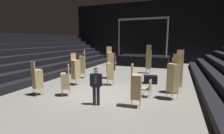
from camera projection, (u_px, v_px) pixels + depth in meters
ground_plane at (103, 95)px, 9.31m from camera, size 22.00×30.00×0.10m
arena_end_wall at (150, 32)px, 22.39m from camera, size 22.00×0.30×8.00m
bleacher_bank_left at (14, 55)px, 12.84m from camera, size 6.00×24.00×3.60m
stage_riser at (143, 60)px, 19.63m from camera, size 5.73×3.19×5.29m
man_with_tie at (96, 84)px, 7.62m from camera, size 0.56×0.36×1.78m
chair_stack_front_left at (173, 77)px, 8.36m from camera, size 0.62×0.62×2.31m
chair_stack_front_right at (136, 86)px, 7.39m from camera, size 0.49×0.49×1.96m
chair_stack_mid_left at (149, 59)px, 14.83m from camera, size 0.48×0.48×2.56m
chair_stack_mid_right at (66, 80)px, 8.95m from camera, size 0.61×0.61×1.71m
chair_stack_mid_centre at (82, 64)px, 13.03m from camera, size 0.58×0.58×2.22m
chair_stack_rear_left at (110, 71)px, 11.01m from camera, size 0.59×0.59×1.96m
chair_stack_rear_right at (75, 69)px, 11.08m from camera, size 0.55×0.55×2.14m
chair_stack_rear_centre at (37, 78)px, 9.03m from camera, size 0.56×0.56×1.88m
chair_stack_aisle_left at (177, 72)px, 9.33m from camera, size 0.61×0.61×2.48m
chair_stack_aisle_right at (110, 63)px, 12.92m from camera, size 0.62×0.62×2.48m
crew_worker_near_stage at (114, 60)px, 16.33m from camera, size 0.47×0.47×1.74m
equipment_road_case at (150, 79)px, 11.59m from camera, size 1.01×0.78×0.54m
loose_chair_near_man at (148, 87)px, 8.76m from camera, size 0.48×0.48×0.95m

